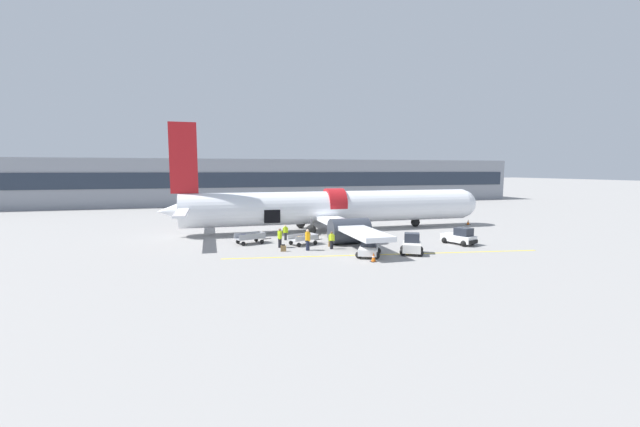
# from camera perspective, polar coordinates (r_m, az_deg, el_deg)

# --- Properties ---
(ground_plane) EXTENTS (500.00, 500.00, 0.00)m
(ground_plane) POSITION_cam_1_polar(r_m,az_deg,el_deg) (41.20, 0.61, -3.29)
(ground_plane) COLOR gray
(apron_marking_line) EXTENTS (26.33, 4.12, 0.01)m
(apron_marking_line) POSITION_cam_1_polar(r_m,az_deg,el_deg) (32.82, 9.58, -5.88)
(apron_marking_line) COLOR yellow
(apron_marking_line) RESTS_ON ground_plane
(terminal_strip) EXTENTS (109.85, 13.86, 9.00)m
(terminal_strip) POSITION_cam_1_polar(r_m,az_deg,el_deg) (84.60, -7.95, 4.69)
(terminal_strip) COLOR gray
(terminal_strip) RESTS_ON ground_plane
(airplane) EXTENTS (37.51, 31.92, 11.73)m
(airplane) POSITION_cam_1_polar(r_m,az_deg,el_deg) (44.74, 1.44, 0.81)
(airplane) COLOR white
(airplane) RESTS_ON ground_plane
(baggage_tug_lead) EXTENTS (2.48, 3.42, 1.60)m
(baggage_tug_lead) POSITION_cam_1_polar(r_m,az_deg,el_deg) (38.82, 19.66, -3.24)
(baggage_tug_lead) COLOR white
(baggage_tug_lead) RESTS_ON ground_plane
(baggage_tug_mid) EXTENTS (2.47, 2.68, 1.69)m
(baggage_tug_mid) POSITION_cam_1_polar(r_m,az_deg,el_deg) (33.36, 13.19, -4.55)
(baggage_tug_mid) COLOR silver
(baggage_tug_mid) RESTS_ON ground_plane
(baggage_tug_rear) EXTENTS (2.62, 3.12, 1.36)m
(baggage_tug_rear) POSITION_cam_1_polar(r_m,az_deg,el_deg) (31.97, 7.09, -5.10)
(baggage_tug_rear) COLOR white
(baggage_tug_rear) RESTS_ON ground_plane
(baggage_cart_loading) EXTENTS (3.53, 2.32, 0.95)m
(baggage_cart_loading) POSITION_cam_1_polar(r_m,az_deg,el_deg) (36.44, -2.35, -3.81)
(baggage_cart_loading) COLOR #B7BABF
(baggage_cart_loading) RESTS_ON ground_plane
(baggage_cart_queued) EXTENTS (3.61, 2.22, 1.02)m
(baggage_cart_queued) POSITION_cam_1_polar(r_m,az_deg,el_deg) (37.50, -10.02, -3.57)
(baggage_cart_queued) COLOR #999BA0
(baggage_cart_queued) RESTS_ON ground_plane
(ground_crew_loader_a) EXTENTS (0.51, 0.51, 1.61)m
(ground_crew_loader_a) POSITION_cam_1_polar(r_m,az_deg,el_deg) (39.73, 1.85, -2.42)
(ground_crew_loader_a) COLOR black
(ground_crew_loader_a) RESTS_ON ground_plane
(ground_crew_loader_b) EXTENTS (0.54, 0.44, 1.56)m
(ground_crew_loader_b) POSITION_cam_1_polar(r_m,az_deg,el_deg) (34.41, 1.70, -3.84)
(ground_crew_loader_b) COLOR black
(ground_crew_loader_b) RESTS_ON ground_plane
(ground_crew_driver) EXTENTS (0.54, 0.63, 1.84)m
(ground_crew_driver) POSITION_cam_1_polar(r_m,az_deg,el_deg) (33.79, -1.81, -3.78)
(ground_crew_driver) COLOR #1E2338
(ground_crew_driver) RESTS_ON ground_plane
(ground_crew_supervisor) EXTENTS (0.44, 0.60, 1.73)m
(ground_crew_supervisor) POSITION_cam_1_polar(r_m,az_deg,el_deg) (35.16, -5.86, -3.50)
(ground_crew_supervisor) COLOR black
(ground_crew_supervisor) RESTS_ON ground_plane
(ground_crew_helper) EXTENTS (0.53, 0.37, 1.54)m
(ground_crew_helper) POSITION_cam_1_polar(r_m,az_deg,el_deg) (38.86, -5.05, -2.70)
(ground_crew_helper) COLOR #2D2D33
(ground_crew_helper) RESTS_ON ground_plane
(suitcase_on_tarmac_upright) EXTENTS (0.50, 0.34, 0.61)m
(suitcase_on_tarmac_upright) POSITION_cam_1_polar(r_m,az_deg,el_deg) (33.65, -5.34, -5.09)
(suitcase_on_tarmac_upright) COLOR olive
(suitcase_on_tarmac_upright) RESTS_ON ground_plane
(suitcase_on_tarmac_spare) EXTENTS (0.44, 0.25, 0.59)m
(suitcase_on_tarmac_spare) POSITION_cam_1_polar(r_m,az_deg,el_deg) (35.59, 1.54, -4.44)
(suitcase_on_tarmac_spare) COLOR olive
(suitcase_on_tarmac_spare) RESTS_ON ground_plane
(safety_cone_nose) EXTENTS (0.49, 0.49, 0.64)m
(safety_cone_nose) POSITION_cam_1_polar(r_m,az_deg,el_deg) (53.11, 20.75, -1.19)
(safety_cone_nose) COLOR black
(safety_cone_nose) RESTS_ON ground_plane
(safety_cone_engine_left) EXTENTS (0.48, 0.48, 0.70)m
(safety_cone_engine_left) POSITION_cam_1_polar(r_m,az_deg,el_deg) (30.10, 7.81, -6.34)
(safety_cone_engine_left) COLOR black
(safety_cone_engine_left) RESTS_ON ground_plane
(safety_cone_wingtip) EXTENTS (0.64, 0.64, 0.63)m
(safety_cone_wingtip) POSITION_cam_1_polar(r_m,az_deg,el_deg) (37.77, 7.80, -3.79)
(safety_cone_wingtip) COLOR black
(safety_cone_wingtip) RESTS_ON ground_plane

